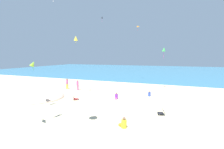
{
  "coord_description": "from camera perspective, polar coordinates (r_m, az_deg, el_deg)",
  "views": [
    {
      "loc": [
        5.1,
        -5.8,
        5.13
      ],
      "look_at": [
        0.0,
        8.11,
        3.35
      ],
      "focal_mm": 23.17,
      "sensor_mm": 36.0,
      "label": 1
    }
  ],
  "objects": [
    {
      "name": "person_0",
      "position": [
        19.87,
        14.52,
        -7.54
      ],
      "size": [
        0.38,
        0.6,
        0.72
      ],
      "rotation": [
        0.0,
        0.0,
        1.72
      ],
      "color": "blue",
      "rests_on": "ground_plane"
    },
    {
      "name": "person_6",
      "position": [
        24.52,
        -17.29,
        -3.21
      ],
      "size": [
        0.47,
        0.47,
        1.69
      ],
      "rotation": [
        0.0,
        0.0,
        2.37
      ],
      "color": "yellow",
      "rests_on": "ground_plane"
    },
    {
      "name": "person_5",
      "position": [
        11.19,
        4.59,
        -18.72
      ],
      "size": [
        0.73,
        0.65,
        0.82
      ],
      "rotation": [
        0.0,
        0.0,
        2.55
      ],
      "color": "yellow",
      "rests_on": "ground_plane"
    },
    {
      "name": "ocean_water",
      "position": [
        58.66,
        15.06,
        1.64
      ],
      "size": [
        120.0,
        60.0,
        0.05
      ],
      "primitive_type": "cube",
      "color": "teal",
      "rests_on": "ground_plane"
    },
    {
      "name": "person_1",
      "position": [
        18.1,
        1.73,
        -8.64
      ],
      "size": [
        0.44,
        0.67,
        0.79
      ],
      "rotation": [
        0.0,
        0.0,
        4.9
      ],
      "color": "purple",
      "rests_on": "ground_plane"
    },
    {
      "name": "kite_green",
      "position": [
        24.47,
        19.78,
        9.29
      ],
      "size": [
        0.69,
        0.64,
        1.75
      ],
      "rotation": [
        0.0,
        0.0,
        4.96
      ],
      "color": "green"
    },
    {
      "name": "kite_lime",
      "position": [
        16.64,
        -28.76,
        3.74
      ],
      "size": [
        0.7,
        0.56,
        1.0
      ],
      "rotation": [
        0.0,
        0.0,
        4.96
      ],
      "color": "#99DB33"
    },
    {
      "name": "kite_yellow",
      "position": [
        20.53,
        -14.14,
        13.7
      ],
      "size": [
        0.74,
        0.73,
        1.09
      ],
      "rotation": [
        0.0,
        0.0,
        4.15
      ],
      "color": "yellow"
    },
    {
      "name": "dune_mound",
      "position": [
        22.52,
        -30.65,
        -7.28
      ],
      "size": [
        10.74,
        7.52,
        1.86
      ],
      "primitive_type": "ellipsoid",
      "color": "beige",
      "rests_on": "ground_plane"
    },
    {
      "name": "person_4",
      "position": [
        23.01,
        -13.44,
        -3.78
      ],
      "size": [
        0.42,
        0.42,
        1.65
      ],
      "rotation": [
        0.0,
        0.0,
        5.05
      ],
      "color": "#D8599E",
      "rests_on": "ground_plane"
    },
    {
      "name": "beach_chair_mid_beach",
      "position": [
        18.19,
        -14.34,
        -8.99
      ],
      "size": [
        0.83,
        0.79,
        0.52
      ],
      "rotation": [
        0.0,
        0.0,
        0.58
      ],
      "color": "#D13D3D",
      "rests_on": "ground_plane"
    },
    {
      "name": "kite_black",
      "position": [
        35.37,
        -3.95,
        21.56
      ],
      "size": [
        0.54,
        0.44,
        1.17
      ],
      "rotation": [
        0.0,
        0.0,
        4.58
      ],
      "color": "black"
    },
    {
      "name": "kite_orange",
      "position": [
        32.45,
        10.25,
        18.21
      ],
      "size": [
        0.73,
        0.75,
        1.14
      ],
      "rotation": [
        0.0,
        0.0,
        0.86
      ],
      "color": "orange"
    },
    {
      "name": "beach_chair_far_right",
      "position": [
        14.06,
        19.08,
        -13.84
      ],
      "size": [
        0.73,
        0.65,
        0.55
      ],
      "rotation": [
        0.0,
        0.0,
        3.36
      ],
      "color": "black",
      "rests_on": "ground_plane"
    },
    {
      "name": "ground_plane",
      "position": [
        17.37,
        2.17,
        -10.31
      ],
      "size": [
        120.0,
        120.0,
        0.0
      ],
      "primitive_type": "plane",
      "color": "beige"
    }
  ]
}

